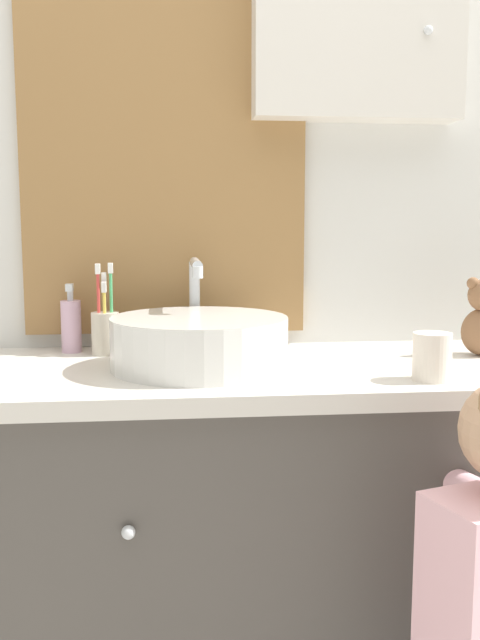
{
  "coord_description": "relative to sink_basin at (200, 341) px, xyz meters",
  "views": [
    {
      "loc": [
        -0.2,
        -1.06,
        1.11
      ],
      "look_at": [
        -0.06,
        0.29,
        0.93
      ],
      "focal_mm": 40.0,
      "sensor_mm": 36.0,
      "label": 1
    }
  ],
  "objects": [
    {
      "name": "wall_back",
      "position": [
        0.14,
        0.29,
        0.41
      ],
      "size": [
        3.2,
        0.18,
        2.5
      ],
      "color": "silver",
      "rests_on": "ground_plane"
    },
    {
      "name": "vanity_counter",
      "position": [
        0.13,
        0.01,
        -0.47
      ],
      "size": [
        1.19,
        0.52,
        0.83
      ],
      "color": "#4C4742",
      "rests_on": "ground_plane"
    },
    {
      "name": "sink_basin",
      "position": [
        0.0,
        0.0,
        0.0
      ],
      "size": [
        0.35,
        0.41,
        0.21
      ],
      "color": "silver",
      "rests_on": "vanity_counter"
    },
    {
      "name": "toothbrush_holder",
      "position": [
        -0.2,
        0.17,
        0.0
      ],
      "size": [
        0.06,
        0.06,
        0.2
      ],
      "color": "beige",
      "rests_on": "vanity_counter"
    },
    {
      "name": "soap_dispenser",
      "position": [
        -0.28,
        0.2,
        0.01
      ],
      "size": [
        0.04,
        0.04,
        0.15
      ],
      "color": "#CCA3BC",
      "rests_on": "vanity_counter"
    },
    {
      "name": "drinking_cup",
      "position": [
        0.42,
        -0.16,
        -0.01
      ],
      "size": [
        0.07,
        0.07,
        0.09
      ],
      "primitive_type": "cylinder",
      "color": "silver",
      "rests_on": "vanity_counter"
    }
  ]
}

